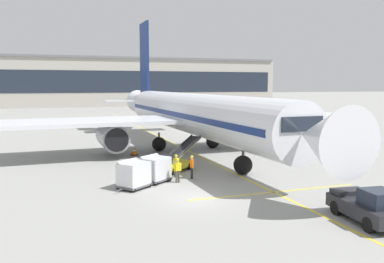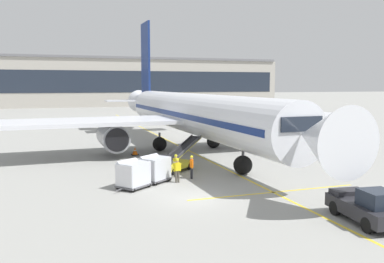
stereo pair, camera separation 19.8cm
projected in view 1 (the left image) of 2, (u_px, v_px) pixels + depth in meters
The scene contains 14 objects.
ground_plane at pixel (195, 199), 24.68m from camera, with size 600.00×600.00×0.00m, color gray.
parked_airplane at pixel (190, 114), 42.12m from camera, with size 36.93×47.67×15.91m.
belt_loader at pixel (175, 161), 32.71m from camera, with size 4.96×4.52×2.58m.
baggage_cart_lead at pixel (155, 168), 28.92m from camera, with size 2.64×2.49×1.91m.
baggage_cart_second at pixel (133, 174), 27.11m from camera, with size 2.64×2.49×1.91m.
pushback_tug at pixel (369, 206), 20.46m from camera, with size 2.54×4.59×1.83m.
ground_crew_by_loader at pixel (178, 169), 28.71m from camera, with size 0.57×0.29×1.74m.
ground_crew_by_carts at pixel (176, 164), 30.40m from camera, with size 0.40×0.51×1.74m.
ground_crew_marshaller at pixel (192, 165), 29.95m from camera, with size 0.32×0.56×1.74m.
ground_crew_wingwalker at pixel (150, 166), 29.87m from camera, with size 0.54×0.37×1.74m.
safety_cone_engine_keepout at pixel (134, 151), 40.07m from camera, with size 0.71×0.71×0.80m.
apron_guidance_line_lead_in at pixel (191, 152), 41.74m from camera, with size 0.20×110.00×0.01m.
apron_guidance_line_stop_bar at pixel (276, 192), 26.30m from camera, with size 12.00×0.20×0.01m.
terminal_building at pixel (69, 82), 128.91m from camera, with size 137.22×18.15×15.59m.
Camera 1 is at (-8.00, -22.67, 6.95)m, focal length 37.91 mm.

